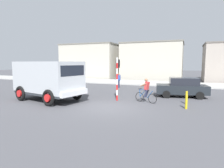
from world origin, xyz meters
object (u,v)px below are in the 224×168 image
(traffic_light_pole, at_px, (117,73))
(truck_foreground, at_px, (48,78))
(cyclist, at_px, (146,90))
(car_red_near, at_px, (182,87))
(bollard_far, at_px, (186,98))
(bollard_near, at_px, (186,102))
(pedestrian_near_kerb, at_px, (119,80))

(traffic_light_pole, bearing_deg, truck_foreground, -158.58)
(cyclist, xyz_separation_m, car_red_near, (2.32, 3.25, -0.05))
(traffic_light_pole, distance_m, bollard_far, 5.11)
(cyclist, height_order, bollard_near, cyclist)
(truck_foreground, relative_size, bollard_far, 6.45)
(truck_foreground, bearing_deg, bollard_near, 5.78)
(car_red_near, height_order, bollard_far, car_red_near)
(traffic_light_pole, relative_size, car_red_near, 0.76)
(pedestrian_near_kerb, bearing_deg, cyclist, -56.41)
(traffic_light_pole, bearing_deg, car_red_near, 36.35)
(cyclist, xyz_separation_m, traffic_light_pole, (-2.15, -0.04, 1.20))
(traffic_light_pole, xyz_separation_m, car_red_near, (4.46, 3.29, -1.25))
(cyclist, relative_size, car_red_near, 0.41)
(bollard_near, bearing_deg, pedestrian_near_kerb, 133.04)
(traffic_light_pole, bearing_deg, bollard_near, -10.60)
(car_red_near, bearing_deg, pedestrian_near_kerb, 153.06)
(pedestrian_near_kerb, bearing_deg, car_red_near, -26.94)
(bollard_far, bearing_deg, car_red_near, 97.40)
(bollard_far, bearing_deg, truck_foreground, -166.13)
(bollard_far, bearing_deg, cyclist, -170.26)
(pedestrian_near_kerb, height_order, bollard_near, pedestrian_near_kerb)
(cyclist, height_order, car_red_near, cyclist)
(pedestrian_near_kerb, height_order, bollard_far, pedestrian_near_kerb)
(truck_foreground, height_order, pedestrian_near_kerb, truck_foreground)
(traffic_light_pole, relative_size, bollard_near, 3.56)
(traffic_light_pole, distance_m, bollard_near, 5.17)
(cyclist, bearing_deg, car_red_near, 54.51)
(truck_foreground, distance_m, pedestrian_near_kerb, 8.99)
(pedestrian_near_kerb, xyz_separation_m, bollard_near, (7.12, -7.62, -0.40))
(car_red_near, bearing_deg, traffic_light_pole, -143.65)
(cyclist, height_order, traffic_light_pole, traffic_light_pole)
(cyclist, relative_size, bollard_near, 1.91)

